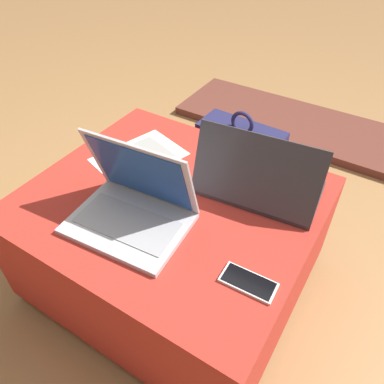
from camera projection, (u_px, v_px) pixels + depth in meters
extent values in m
plane|color=#9E7042|center=(175.00, 279.00, 1.45)|extent=(14.00, 14.00, 0.00)
cube|color=maroon|center=(175.00, 275.00, 1.43)|extent=(0.84, 0.74, 0.05)
cube|color=#B22D23|center=(173.00, 238.00, 1.29)|extent=(0.88, 0.77, 0.38)
cube|color=#B7B7BC|center=(129.00, 223.00, 1.07)|extent=(0.35, 0.27, 0.02)
cube|color=#9E9EA3|center=(127.00, 222.00, 1.06)|extent=(0.30, 0.16, 0.00)
cube|color=#B7B7BC|center=(141.00, 173.00, 1.04)|extent=(0.33, 0.10, 0.23)
cube|color=#1E4799|center=(140.00, 174.00, 1.04)|extent=(0.30, 0.09, 0.21)
cube|color=#333338|center=(259.00, 187.00, 1.18)|extent=(0.39, 0.26, 0.02)
cube|color=#B2B2B7|center=(260.00, 184.00, 1.18)|extent=(0.34, 0.16, 0.00)
cube|color=#333338|center=(255.00, 173.00, 1.06)|extent=(0.38, 0.11, 0.21)
cube|color=white|center=(256.00, 172.00, 1.06)|extent=(0.34, 0.10, 0.19)
cube|color=white|center=(248.00, 282.00, 0.92)|extent=(0.14, 0.07, 0.01)
cube|color=black|center=(249.00, 281.00, 0.92)|extent=(0.13, 0.06, 0.00)
cube|color=#23234C|center=(238.00, 168.00, 1.64)|extent=(0.36, 0.17, 0.40)
cube|color=#1E1E41|center=(246.00, 171.00, 1.75)|extent=(0.28, 0.07, 0.18)
torus|color=#23234C|center=(242.00, 123.00, 1.49)|extent=(0.10, 0.02, 0.10)
cube|color=white|center=(139.00, 157.00, 1.32)|extent=(0.29, 0.34, 0.00)
cube|color=gray|center=(139.00, 157.00, 1.32)|extent=(0.22, 0.25, 0.00)
cube|color=brown|center=(295.00, 124.00, 2.25)|extent=(1.40, 0.50, 0.04)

